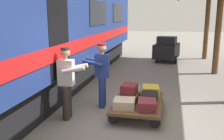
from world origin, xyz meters
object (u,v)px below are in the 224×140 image
train_car (3,30)px  suitcase_burgundy_valise (147,105)px  luggage_cart (138,103)px  porter_in_overalls (101,73)px  porter_by_door (67,81)px  suitcase_gray_aluminum (131,91)px  suitcase_olive_duffel (128,97)px  suitcase_maroon_trunk (129,89)px  baggage_tug (167,49)px  suitcase_yellow_case (151,91)px  suitcase_cream_canvas (124,103)px  suitcase_black_hardshell (149,97)px

train_car → suitcase_burgundy_valise: 3.96m
luggage_cart → porter_in_overalls: size_ratio=1.10×
suitcase_burgundy_valise → porter_by_door: size_ratio=0.31×
train_car → luggage_cart: size_ratio=10.48×
suitcase_gray_aluminum → suitcase_olive_duffel: (-0.00, 0.51, -0.00)m
suitcase_gray_aluminum → suitcase_maroon_trunk: bearing=93.8°
train_car → baggage_tug: train_car is taller
suitcase_maroon_trunk → suitcase_yellow_case: bearing=-133.5°
suitcase_gray_aluminum → porter_by_door: size_ratio=0.32×
suitcase_gray_aluminum → suitcase_olive_duffel: bearing=90.0°
suitcase_maroon_trunk → porter_in_overalls: (0.79, -0.28, 0.31)m
suitcase_yellow_case → suitcase_maroon_trunk: bearing=46.5°
suitcase_cream_canvas → suitcase_burgundy_valise: size_ratio=0.92×
suitcase_gray_aluminum → suitcase_burgundy_valise: bearing=117.0°
luggage_cart → suitcase_maroon_trunk: 0.41m
luggage_cart → suitcase_yellow_case: bearing=-117.0°
porter_in_overalls → porter_by_door: (0.57, 0.95, 0.00)m
luggage_cart → suitcase_yellow_case: (-0.26, -0.51, 0.17)m
porter_by_door → baggage_tug: (-2.10, -8.10, -0.30)m
luggage_cart → suitcase_maroon_trunk: (0.23, 0.00, 0.34)m
luggage_cart → suitcase_black_hardshell: (-0.26, 0.00, 0.16)m
luggage_cart → suitcase_olive_duffel: size_ratio=3.47×
suitcase_cream_canvas → porter_in_overalls: porter_in_overalls is taller
suitcase_cream_canvas → suitcase_burgundy_valise: suitcase_burgundy_valise is taller
suitcase_burgundy_valise → suitcase_yellow_case: 1.03m
baggage_tug → suitcase_olive_duffel: bearing=84.0°
train_car → porter_by_door: 2.11m
train_car → suitcase_black_hardshell: size_ratio=39.06×
suitcase_maroon_trunk → baggage_tug: 7.47m
suitcase_yellow_case → suitcase_maroon_trunk: 0.73m
suitcase_burgundy_valise → porter_by_door: (1.84, 0.16, 0.49)m
luggage_cart → suitcase_olive_duffel: suitcase_olive_duffel is taller
baggage_tug → suitcase_cream_canvas: bearing=84.4°
train_car → suitcase_black_hardshell: train_car is taller
suitcase_yellow_case → baggage_tug: (-0.25, -6.92, 0.18)m
suitcase_cream_canvas → suitcase_black_hardshell: bearing=-135.5°
train_car → luggage_cart: train_car is taller
suitcase_gray_aluminum → suitcase_black_hardshell: (-0.52, 0.51, 0.03)m
suitcase_burgundy_valise → porter_in_overalls: size_ratio=0.31×
suitcase_gray_aluminum → baggage_tug: size_ratio=0.29×
suitcase_maroon_trunk → porter_by_door: (1.36, 0.67, 0.31)m
suitcase_olive_duffel → suitcase_yellow_case: 0.73m
suitcase_cream_canvas → suitcase_yellow_case: suitcase_yellow_case is taller
suitcase_yellow_case → porter_by_door: size_ratio=0.31×
luggage_cart → suitcase_gray_aluminum: size_ratio=3.41×
suitcase_yellow_case → porter_in_overalls: (1.28, 0.23, 0.47)m
train_car → porter_by_door: train_car is taller
suitcase_burgundy_valise → baggage_tug: 7.95m
suitcase_cream_canvas → suitcase_gray_aluminum: (-0.00, -1.03, -0.02)m
suitcase_black_hardshell → porter_by_door: 2.02m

